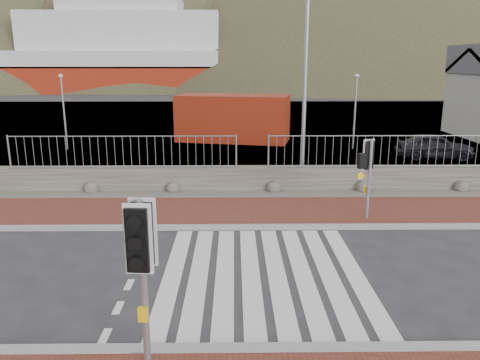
{
  "coord_description": "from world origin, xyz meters",
  "views": [
    {
      "loc": [
        -0.67,
        -9.93,
        4.78
      ],
      "look_at": [
        -0.51,
        3.0,
        1.48
      ],
      "focal_mm": 35.0,
      "sensor_mm": 36.0,
      "label": 1
    }
  ],
  "objects_px": {
    "shipping_container": "(233,118)",
    "traffic_signal_near": "(142,250)",
    "ferry": "(85,57)",
    "car_a": "(434,146)",
    "traffic_signal_far": "(369,162)",
    "streetlight": "(310,57)"
  },
  "relations": [
    {
      "from": "ferry",
      "to": "streetlight",
      "type": "distance_m",
      "value": 65.52
    },
    {
      "from": "ferry",
      "to": "car_a",
      "type": "bearing_deg",
      "value": -58.09
    },
    {
      "from": "car_a",
      "to": "traffic_signal_far",
      "type": "bearing_deg",
      "value": 154.82
    },
    {
      "from": "ferry",
      "to": "traffic_signal_far",
      "type": "height_order",
      "value": "ferry"
    },
    {
      "from": "shipping_container",
      "to": "traffic_signal_near",
      "type": "bearing_deg",
      "value": -80.94
    },
    {
      "from": "ferry",
      "to": "car_a",
      "type": "xyz_separation_m",
      "value": [
        34.07,
        -54.72,
        -4.73
      ]
    },
    {
      "from": "streetlight",
      "to": "ferry",
      "type": "bearing_deg",
      "value": 107.21
    },
    {
      "from": "traffic_signal_far",
      "to": "ferry",
      "type": "bearing_deg",
      "value": -86.88
    },
    {
      "from": "traffic_signal_far",
      "to": "streetlight",
      "type": "xyz_separation_m",
      "value": [
        -1.2,
        4.43,
        3.1
      ]
    },
    {
      "from": "shipping_container",
      "to": "car_a",
      "type": "relative_size",
      "value": 1.8
    },
    {
      "from": "traffic_signal_far",
      "to": "car_a",
      "type": "height_order",
      "value": "traffic_signal_far"
    },
    {
      "from": "streetlight",
      "to": "car_a",
      "type": "bearing_deg",
      "value": 27.96
    },
    {
      "from": "ferry",
      "to": "streetlight",
      "type": "relative_size",
      "value": 5.7
    },
    {
      "from": "traffic_signal_near",
      "to": "shipping_container",
      "type": "bearing_deg",
      "value": 90.69
    },
    {
      "from": "ferry",
      "to": "car_a",
      "type": "height_order",
      "value": "ferry"
    },
    {
      "from": "streetlight",
      "to": "car_a",
      "type": "distance_m",
      "value": 9.84
    },
    {
      "from": "ferry",
      "to": "traffic_signal_near",
      "type": "height_order",
      "value": "ferry"
    },
    {
      "from": "shipping_container",
      "to": "ferry",
      "type": "bearing_deg",
      "value": 128.4
    },
    {
      "from": "ferry",
      "to": "streetlight",
      "type": "bearing_deg",
      "value": -65.84
    },
    {
      "from": "traffic_signal_near",
      "to": "ferry",
      "type": "bearing_deg",
      "value": 111.66
    },
    {
      "from": "traffic_signal_far",
      "to": "car_a",
      "type": "relative_size",
      "value": 0.68
    },
    {
      "from": "streetlight",
      "to": "shipping_container",
      "type": "xyz_separation_m",
      "value": [
        -2.9,
        10.63,
        -3.54
      ]
    }
  ]
}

